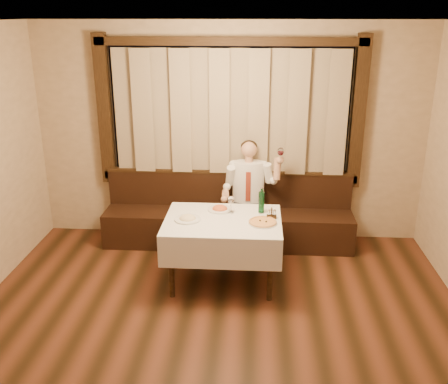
# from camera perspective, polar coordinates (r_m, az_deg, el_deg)

# --- Properties ---
(room) EXTENTS (5.01, 6.01, 2.81)m
(room) POSITION_cam_1_polar(r_m,az_deg,el_deg) (4.49, -0.80, 1.97)
(room) COLOR black
(room) RESTS_ON ground
(banquette) EXTENTS (3.20, 0.61, 0.94)m
(banquette) POSITION_cam_1_polar(r_m,az_deg,el_deg) (6.55, 0.48, -3.23)
(banquette) COLOR black
(banquette) RESTS_ON ground
(dining_table) EXTENTS (1.27, 0.97, 0.76)m
(dining_table) POSITION_cam_1_polar(r_m,az_deg,el_deg) (5.47, -0.14, -4.15)
(dining_table) COLOR black
(dining_table) RESTS_ON ground
(pizza) EXTENTS (0.32, 0.32, 0.03)m
(pizza) POSITION_cam_1_polar(r_m,az_deg,el_deg) (5.34, 4.44, -3.45)
(pizza) COLOR white
(pizza) RESTS_ON dining_table
(pasta_red) EXTENTS (0.28, 0.28, 0.10)m
(pasta_red) POSITION_cam_1_polar(r_m,az_deg,el_deg) (5.67, -0.48, -1.71)
(pasta_red) COLOR white
(pasta_red) RESTS_ON dining_table
(pasta_cream) EXTENTS (0.29, 0.29, 0.10)m
(pasta_cream) POSITION_cam_1_polar(r_m,az_deg,el_deg) (5.41, -4.19, -2.81)
(pasta_cream) COLOR white
(pasta_cream) RESTS_ON dining_table
(green_bottle) EXTENTS (0.07, 0.07, 0.30)m
(green_bottle) POSITION_cam_1_polar(r_m,az_deg,el_deg) (5.58, 4.30, -1.14)
(green_bottle) COLOR #104E25
(green_bottle) RESTS_ON dining_table
(table_wine_glass) EXTENTS (0.07, 0.07, 0.20)m
(table_wine_glass) POSITION_cam_1_polar(r_m,az_deg,el_deg) (5.56, 0.80, -0.99)
(table_wine_glass) COLOR white
(table_wine_glass) RESTS_ON dining_table
(cruet_caddy) EXTENTS (0.11, 0.06, 0.12)m
(cruet_caddy) POSITION_cam_1_polar(r_m,az_deg,el_deg) (5.47, 5.46, -2.61)
(cruet_caddy) COLOR black
(cruet_caddy) RESTS_ON dining_table
(seated_man) EXTENTS (0.75, 0.56, 1.38)m
(seated_man) POSITION_cam_1_polar(r_m,az_deg,el_deg) (6.28, 2.85, 0.57)
(seated_man) COLOR black
(seated_man) RESTS_ON ground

